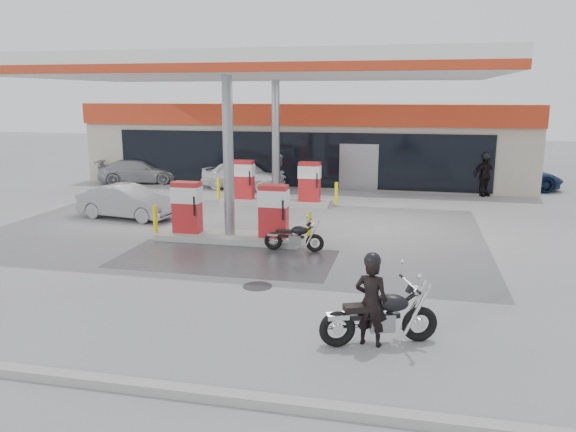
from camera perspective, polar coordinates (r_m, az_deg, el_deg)
name	(u,v)px	position (r m, az deg, el deg)	size (l,w,h in m)	color
ground	(208,258)	(15.78, -8.18, -4.21)	(90.00, 90.00, 0.00)	gray
wet_patch	(225,259)	(15.62, -6.46, -4.33)	(6.00, 3.00, 0.00)	#4C4C4F
drain_cover	(257,286)	(13.37, -3.13, -7.13)	(0.70, 0.70, 0.01)	#38383A
kerb	(51,376)	(9.98, -22.96, -14.70)	(28.00, 0.25, 0.15)	gray
store_building	(311,140)	(30.66, 2.34, 7.69)	(22.00, 8.22, 4.00)	#ACA290
canopy	(255,70)	(19.91, -3.42, 14.63)	(16.00, 10.02, 5.51)	silver
pump_island_near	(230,218)	(17.43, -5.94, -0.16)	(5.14, 1.30, 1.78)	#9E9E99
pump_island_far	(276,187)	(23.10, -1.23, 2.96)	(5.14, 1.30, 1.78)	#9E9E99
main_motorcycle	(381,318)	(10.40, 9.44, -10.14)	(2.12, 1.07, 1.14)	black
biker_main	(371,302)	(10.23, 8.44, -8.62)	(0.60, 0.39, 1.63)	black
parked_motorcycle	(295,237)	(16.18, 0.71, -2.20)	(1.76, 0.68, 0.90)	black
sedan_white	(243,175)	(26.78, -4.56, 4.16)	(1.62, 4.02, 1.37)	white
attendant	(279,175)	(24.97, -0.87, 4.18)	(0.91, 0.71, 1.87)	#5C5C61
hatchback_silver	(127,202)	(21.28, -16.00, 1.41)	(1.29, 3.70, 1.22)	gray
parked_car_left	(139,171)	(29.73, -14.88, 4.42)	(1.67, 4.11, 1.19)	#95989D
parked_car_right	(510,176)	(28.75, 21.63, 3.81)	(2.15, 4.67, 1.30)	navy
biker_walking	(485,176)	(26.36, 19.36, 3.88)	(1.08, 0.45, 1.84)	black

